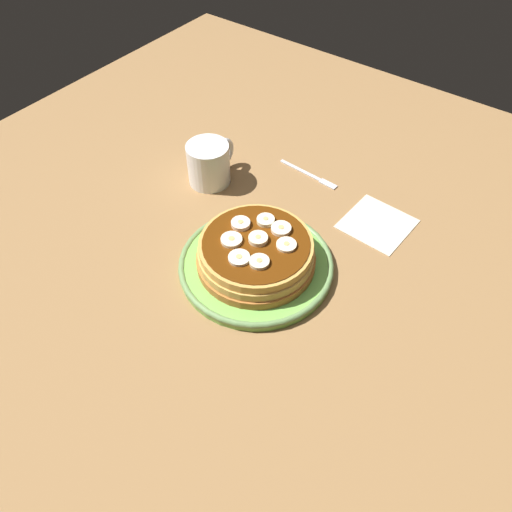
# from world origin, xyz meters

# --- Properties ---
(ground_plane) EXTENTS (1.40, 1.40, 0.03)m
(ground_plane) POSITION_xyz_m (0.00, 0.00, -0.01)
(ground_plane) COLOR olive
(plate) EXTENTS (0.25, 0.25, 0.02)m
(plate) POSITION_xyz_m (0.00, 0.00, 0.01)
(plate) COLOR #72B74C
(plate) RESTS_ON ground_plane
(pancake_stack) EXTENTS (0.19, 0.19, 0.05)m
(pancake_stack) POSITION_xyz_m (-0.00, 0.00, 0.04)
(pancake_stack) COLOR #AE672D
(pancake_stack) RESTS_ON plate
(banana_slice_0) EXTENTS (0.03, 0.03, 0.01)m
(banana_slice_0) POSITION_xyz_m (0.01, -0.00, 0.06)
(banana_slice_0) COLOR #FBE4B7
(banana_slice_0) RESTS_ON pancake_stack
(banana_slice_1) EXTENTS (0.03, 0.03, 0.01)m
(banana_slice_1) POSITION_xyz_m (-0.02, 0.03, 0.06)
(banana_slice_1) COLOR #F7E3BA
(banana_slice_1) RESTS_ON pancake_stack
(banana_slice_2) EXTENTS (0.03, 0.03, 0.01)m
(banana_slice_2) POSITION_xyz_m (0.02, 0.04, 0.06)
(banana_slice_2) COLOR #FEE1C2
(banana_slice_2) RESTS_ON pancake_stack
(banana_slice_3) EXTENTS (0.03, 0.03, 0.01)m
(banana_slice_3) POSITION_xyz_m (0.02, -0.04, 0.06)
(banana_slice_3) COLOR #FEEBC3
(banana_slice_3) RESTS_ON pancake_stack
(banana_slice_4) EXTENTS (0.03, 0.03, 0.01)m
(banana_slice_4) POSITION_xyz_m (0.04, -0.02, 0.06)
(banana_slice_4) COLOR #F6E4C1
(banana_slice_4) RESTS_ON pancake_stack
(banana_slice_5) EXTENTS (0.03, 0.03, 0.01)m
(banana_slice_5) POSITION_xyz_m (-0.03, -0.03, 0.06)
(banana_slice_5) COLOR beige
(banana_slice_5) RESTS_ON pancake_stack
(banana_slice_6) EXTENTS (0.03, 0.03, 0.01)m
(banana_slice_6) POSITION_xyz_m (0.05, 0.01, 0.06)
(banana_slice_6) COLOR #F1EABA
(banana_slice_6) RESTS_ON pancake_stack
(banana_slice_7) EXTENTS (0.03, 0.03, 0.01)m
(banana_slice_7) POSITION_xyz_m (-0.04, 0.00, 0.06)
(banana_slice_7) COLOR beige
(banana_slice_7) RESTS_ON pancake_stack
(coffee_mug) EXTENTS (0.11, 0.08, 0.08)m
(coffee_mug) POSITION_xyz_m (0.13, 0.20, 0.04)
(coffee_mug) COLOR white
(coffee_mug) RESTS_ON ground_plane
(napkin) EXTENTS (0.12, 0.12, 0.00)m
(napkin) POSITION_xyz_m (0.21, -0.11, 0.00)
(napkin) COLOR beige
(napkin) RESTS_ON ground_plane
(fork) EXTENTS (0.02, 0.13, 0.01)m
(fork) POSITION_xyz_m (0.25, 0.05, 0.00)
(fork) COLOR silver
(fork) RESTS_ON ground_plane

